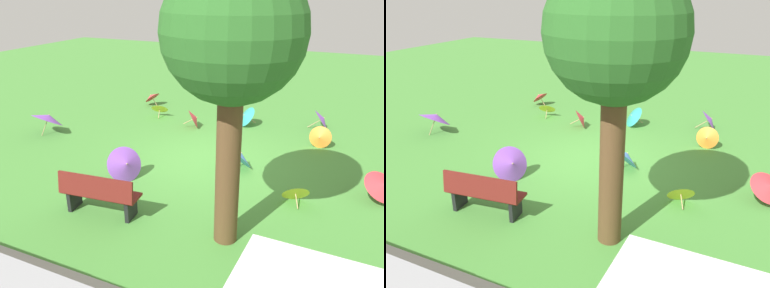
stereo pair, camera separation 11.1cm
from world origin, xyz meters
The scene contains 14 objects.
ground centered at (0.00, 0.00, 0.00)m, with size 40.00×40.00×0.00m, color #478C38.
park_bench centered at (0.95, 3.21, 0.47)m, with size 1.64×0.65×0.90m.
shade_tree centered at (-1.59, 2.95, 3.53)m, with size 2.20×2.20×4.73m.
parasol_purple_0 centered at (1.29, 1.76, 0.42)m, with size 0.93×0.99×0.83m.
parasol_teal_0 centered at (-0.12, -3.11, 0.33)m, with size 0.85×0.89×0.66m.
parasol_orange_1 centered at (-2.58, -2.15, 0.31)m, with size 0.64×0.55×0.63m.
parasol_red_0 centered at (-4.16, 0.37, 0.38)m, with size 1.05×1.05×0.65m.
parasol_blue_0 centered at (-0.92, 0.02, 0.34)m, with size 1.03×1.00×0.69m.
parasol_purple_1 centered at (5.19, 0.08, 0.51)m, with size 1.18×1.16×0.83m.
parasol_yellow_0 centered at (-2.50, 1.16, 0.25)m, with size 0.69×0.62×0.50m.
parasol_purple_2 centered at (-2.44, -3.82, 0.33)m, with size 0.77×0.83×0.66m.
parasol_red_1 centered at (3.85, -3.91, 0.34)m, with size 0.63×0.68×0.58m.
parasol_yellow_1 centered at (2.87, -2.79, 0.32)m, with size 0.68×0.63×0.54m.
parasol_red_2 centered at (1.31, -2.25, 0.31)m, with size 0.66×0.75×0.63m.
Camera 1 is at (-3.43, 8.51, 4.24)m, focal length 36.11 mm.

